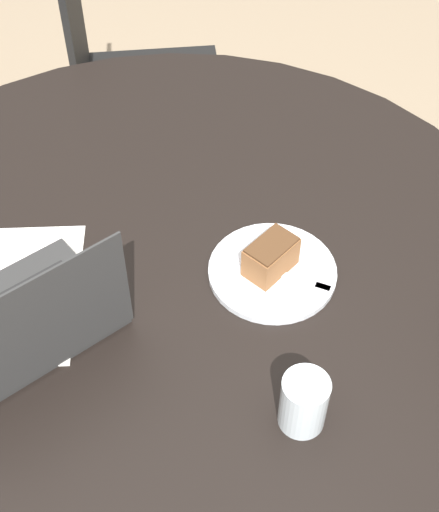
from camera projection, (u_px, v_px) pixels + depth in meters
ground_plane at (184, 463)px, 1.84m from camera, size 12.00×12.00×0.00m
dining_table at (170, 304)px, 1.34m from camera, size 1.37×1.37×0.77m
chair at (126, 79)px, 2.12m from camera, size 0.47×0.47×0.98m
paper_document at (6, 293)px, 1.22m from camera, size 0.35×0.30×0.00m
plate at (272, 271)px, 1.25m from camera, size 0.23×0.23×0.01m
cake_slice at (271, 257)px, 1.22m from camera, size 0.10×0.11×0.06m
fork at (294, 278)px, 1.23m from camera, size 0.12×0.15×0.00m
water_glass at (304, 402)px, 1.03m from camera, size 0.07×0.07×0.10m
laptop at (20, 325)px, 1.13m from camera, size 0.34×0.38×0.22m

